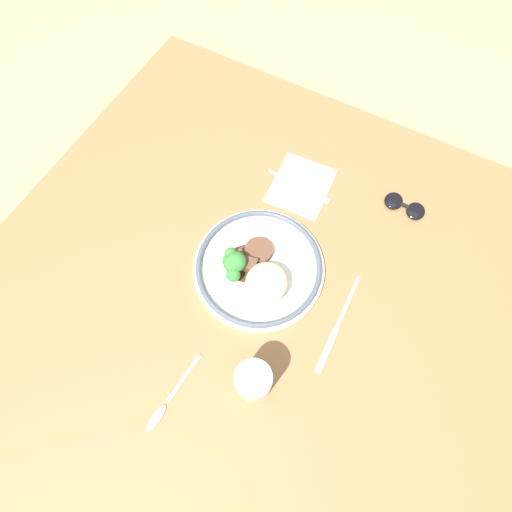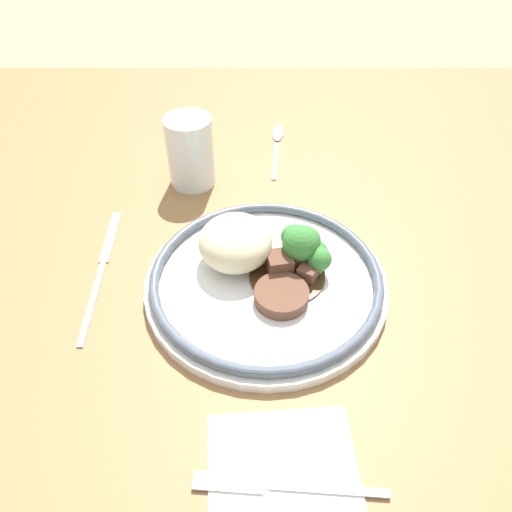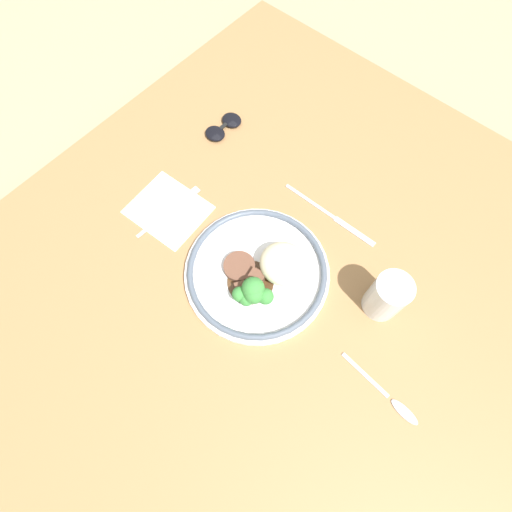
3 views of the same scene
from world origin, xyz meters
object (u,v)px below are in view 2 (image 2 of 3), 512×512
Objects in this scene: fork at (271,485)px; knife at (102,266)px; juice_glass at (191,155)px; spoon at (277,139)px; plate at (265,271)px.

knife is at bearing -48.67° from fork.
fork is at bearing -166.78° from juice_glass.
juice_glass is at bearing 136.94° from spoon.
fork reaches higher than knife.
fork is at bearing -144.15° from knife.
plate reaches higher than fork.
spoon is (0.33, -0.03, -0.02)m from plate.
juice_glass is 0.18m from spoon.
plate reaches higher than spoon.
spoon is at bearing -38.31° from knife.
plate is at bearing 180.00° from spoon.
juice_glass reaches higher than spoon.
spoon is at bearing -88.30° from fork.
plate is 0.24m from fork.
fork is 0.57m from spoon.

